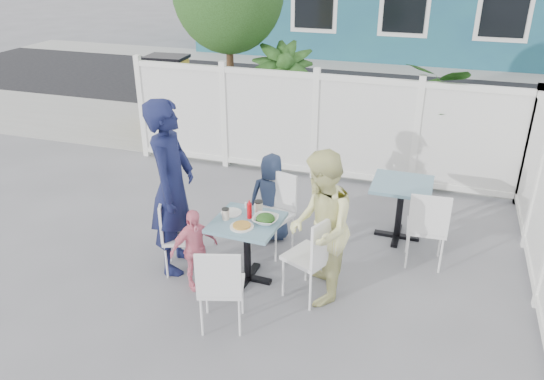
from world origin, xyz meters
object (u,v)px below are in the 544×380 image
(utility_cabinet, at_px, (169,93))
(main_table, at_px, (247,234))
(spare_table, at_px, (401,196))
(boy, at_px, (272,198))
(woman, at_px, (320,228))
(chair_near, at_px, (220,284))
(chair_right, at_px, (316,251))
(man, at_px, (172,187))
(toddler, at_px, (194,249))
(chair_left, at_px, (174,230))
(chair_back, at_px, (275,206))

(utility_cabinet, relative_size, main_table, 1.81)
(spare_table, height_order, boy, boy)
(boy, bearing_deg, main_table, 74.95)
(woman, bearing_deg, utility_cabinet, -152.96)
(chair_near, bearing_deg, main_table, 77.37)
(main_table, distance_m, spare_table, 2.00)
(chair_right, xyz_separation_m, woman, (0.02, 0.06, 0.23))
(main_table, xyz_separation_m, chair_near, (0.06, -0.84, -0.04))
(main_table, height_order, boy, boy)
(boy, bearing_deg, chair_right, 110.64)
(man, relative_size, toddler, 2.14)
(spare_table, xyz_separation_m, chair_left, (-2.24, -1.47, -0.07))
(main_table, relative_size, man, 0.37)
(utility_cabinet, bearing_deg, chair_near, -61.46)
(main_table, relative_size, chair_left, 0.84)
(chair_right, xyz_separation_m, man, (-1.60, 0.13, 0.40))
(man, height_order, boy, man)
(chair_back, relative_size, woman, 0.59)
(chair_near, distance_m, boy, 1.76)
(chair_back, height_order, toddler, chair_back)
(chair_left, bearing_deg, man, 173.80)
(chair_right, height_order, chair_back, chair_right)
(chair_right, distance_m, boy, 1.29)
(woman, relative_size, boy, 1.45)
(chair_back, height_order, chair_near, chair_back)
(chair_right, bearing_deg, spare_table, 0.17)
(spare_table, height_order, chair_back, chair_back)
(chair_right, xyz_separation_m, toddler, (-1.23, -0.18, -0.11))
(woman, distance_m, toddler, 1.32)
(utility_cabinet, xyz_separation_m, spare_table, (4.70, -3.06, -0.08))
(boy, bearing_deg, woman, 113.00)
(utility_cabinet, distance_m, chair_right, 6.09)
(spare_table, distance_m, chair_left, 2.68)
(spare_table, xyz_separation_m, boy, (-1.46, -0.48, -0.02))
(spare_table, bearing_deg, boy, -161.64)
(chair_left, xyz_separation_m, boy, (0.78, 0.99, 0.05))
(chair_back, distance_m, woman, 1.07)
(utility_cabinet, xyz_separation_m, chair_back, (3.35, -3.74, -0.10))
(boy, distance_m, toddler, 1.28)
(utility_cabinet, height_order, toddler, utility_cabinet)
(chair_left, height_order, toddler, toddler)
(woman, xyz_separation_m, toddler, (-1.25, -0.23, -0.34))
(spare_table, height_order, man, man)
(main_table, height_order, chair_right, chair_right)
(spare_table, height_order, chair_near, chair_near)
(chair_near, height_order, woman, woman)
(chair_near, bearing_deg, chair_right, 29.81)
(spare_table, relative_size, chair_near, 0.82)
(chair_back, bearing_deg, toddler, 78.25)
(toddler, bearing_deg, utility_cabinet, 69.58)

